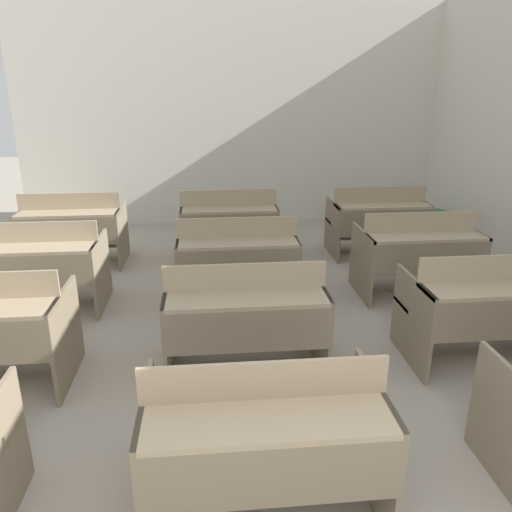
{
  "coord_description": "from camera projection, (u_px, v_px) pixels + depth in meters",
  "views": [
    {
      "loc": [
        -0.4,
        -0.54,
        2.05
      ],
      "look_at": [
        -0.03,
        3.25,
        0.74
      ],
      "focal_mm": 35.0,
      "sensor_mm": 36.0,
      "label": 1
    }
  ],
  "objects": [
    {
      "name": "bench_third_right",
      "position": [
        418.0,
        253.0,
        5.0
      ],
      "size": [
        1.15,
        0.72,
        0.87
      ],
      "color": "#807059",
      "rests_on": "ground_plane"
    },
    {
      "name": "bench_back_left",
      "position": [
        73.0,
        228.0,
        5.85
      ],
      "size": [
        1.15,
        0.72,
        0.87
      ],
      "color": "#7B6C55",
      "rests_on": "ground_plane"
    },
    {
      "name": "bench_front_center",
      "position": [
        264.0,
        437.0,
        2.39
      ],
      "size": [
        1.15,
        0.72,
        0.87
      ],
      "color": "#7B6C55",
      "rests_on": "ground_plane"
    },
    {
      "name": "bench_back_right",
      "position": [
        378.0,
        220.0,
        6.21
      ],
      "size": [
        1.15,
        0.72,
        0.87
      ],
      "color": "#7A6B54",
      "rests_on": "ground_plane"
    },
    {
      "name": "bench_second_right",
      "position": [
        486.0,
        307.0,
        3.78
      ],
      "size": [
        1.15,
        0.72,
        0.87
      ],
      "color": "#7F7059",
      "rests_on": "ground_plane"
    },
    {
      "name": "wall_back",
      "position": [
        233.0,
        117.0,
        7.34
      ],
      "size": [
        6.25,
        0.06,
        3.19
      ],
      "color": "beige",
      "rests_on": "ground_plane"
    },
    {
      "name": "wastepaper_bin",
      "position": [
        434.0,
        222.0,
        7.13
      ],
      "size": [
        0.29,
        0.29,
        0.35
      ],
      "color": "#1E6B33",
      "rests_on": "ground_plane"
    },
    {
      "name": "bench_third_center",
      "position": [
        237.0,
        259.0,
        4.81
      ],
      "size": [
        1.15,
        0.72,
        0.87
      ],
      "color": "#7E6F58",
      "rests_on": "ground_plane"
    },
    {
      "name": "bench_back_center",
      "position": [
        229.0,
        224.0,
        6.03
      ],
      "size": [
        1.15,
        0.72,
        0.87
      ],
      "color": "#7E6F58",
      "rests_on": "ground_plane"
    },
    {
      "name": "bench_third_left",
      "position": [
        38.0,
        265.0,
        4.65
      ],
      "size": [
        1.15,
        0.72,
        0.87
      ],
      "color": "#80715A",
      "rests_on": "ground_plane"
    },
    {
      "name": "bench_second_center",
      "position": [
        245.0,
        317.0,
        3.61
      ],
      "size": [
        1.15,
        0.72,
        0.87
      ],
      "color": "#7E6E57",
      "rests_on": "ground_plane"
    }
  ]
}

